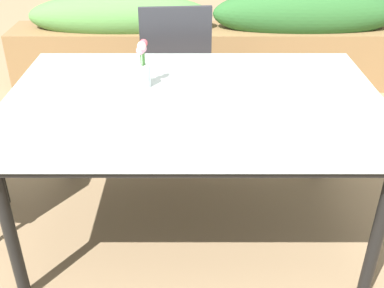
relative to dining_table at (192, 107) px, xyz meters
name	(u,v)px	position (x,y,z in m)	size (l,w,h in m)	color
ground_plane	(195,237)	(0.01, -0.09, -0.69)	(12.00, 12.00, 0.00)	#9E7F5B
dining_table	(192,107)	(0.00, 0.00, 0.00)	(1.68, 1.14, 0.74)	silver
chair_far_side	(174,65)	(-0.11, 0.91, -0.15)	(0.48, 0.48, 0.94)	#37273A
flower_vase	(141,67)	(-0.23, 0.12, 0.15)	(0.07, 0.07, 0.22)	silver
planter_box	(212,40)	(0.18, 1.92, -0.31)	(3.34, 0.45, 0.80)	olive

